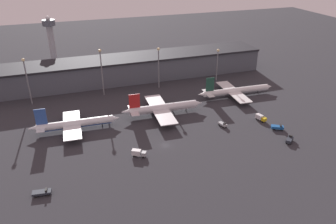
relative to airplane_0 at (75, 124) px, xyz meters
The scene contains 16 objects.
ground 46.63m from the airplane_0, 36.33° to the right, with size 600.00×600.00×0.00m, color #2D2D33.
terminal_building 69.77m from the airplane_0, 57.44° to the left, with size 189.36×24.66×15.60m.
airplane_0 is the anchor object (origin of this frame).
airplane_1 45.79m from the airplane_0, ahead, with size 44.86×36.91×13.45m.
airplane_2 95.37m from the airplane_0, ahead, with size 48.72×33.55×13.39m.
service_vehicle_0 102.12m from the airplane_0, 24.98° to the right, with size 5.86×5.38×2.77m.
service_vehicle_1 40.01m from the airplane_0, 53.35° to the right, with size 6.41×4.97×3.09m.
service_vehicle_2 73.09m from the airplane_0, 15.99° to the right, with size 3.32×5.26×2.42m.
service_vehicle_3 99.34m from the airplane_0, 18.58° to the right, with size 6.35×5.12×2.76m.
service_vehicle_4 93.90m from the airplane_0, 12.76° to the right, with size 3.81×6.36×2.94m.
service_vehicle_5 47.22m from the airplane_0, 108.77° to the right, with size 6.87×3.32×2.43m.
lamp_post_0 45.77m from the airplane_0, 118.61° to the left, with size 1.80×1.80×27.10m.
lamp_post_1 45.61m from the airplane_0, 62.38° to the left, with size 1.80×1.80×28.47m.
lamp_post_2 68.36m from the airplane_0, 34.85° to the left, with size 1.80×1.80×26.10m.
lamp_post_3 103.36m from the airplane_0, 21.89° to the left, with size 1.80×1.80×21.48m.
control_tower 105.92m from the airplane_0, 93.42° to the left, with size 9.00×9.00×36.96m.
Camera 1 is at (-39.26, -119.08, 80.36)m, focal length 35.00 mm.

